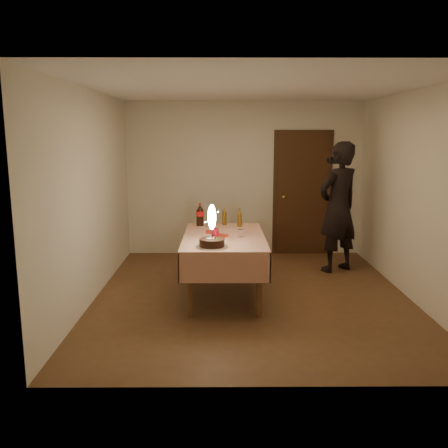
{
  "coord_description": "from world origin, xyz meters",
  "views": [
    {
      "loc": [
        -0.4,
        -5.84,
        2.05
      ],
      "look_at": [
        -0.36,
        -0.03,
        0.95
      ],
      "focal_mm": 38.0,
      "sensor_mm": 36.0,
      "label": 1
    }
  ],
  "objects_px": {
    "red_plate": "(220,236)",
    "amber_bottle_right": "(240,218)",
    "photographer": "(338,207)",
    "amber_bottle_left": "(212,218)",
    "amber_bottle_mid": "(224,217)",
    "birthday_cake": "(212,237)",
    "dining_table": "(224,244)",
    "cola_bottle": "(200,215)",
    "red_cup": "(215,232)",
    "clear_cup": "(241,233)"
  },
  "relations": [
    {
      "from": "red_plate",
      "to": "amber_bottle_right",
      "type": "xyz_separation_m",
      "value": [
        0.27,
        0.62,
        0.11
      ]
    },
    {
      "from": "red_plate",
      "to": "photographer",
      "type": "distance_m",
      "value": 2.12
    },
    {
      "from": "amber_bottle_left",
      "to": "amber_bottle_right",
      "type": "distance_m",
      "value": 0.38
    },
    {
      "from": "amber_bottle_mid",
      "to": "photographer",
      "type": "xyz_separation_m",
      "value": [
        1.71,
        0.41,
        0.07
      ]
    },
    {
      "from": "birthday_cake",
      "to": "amber_bottle_right",
      "type": "distance_m",
      "value": 1.25
    },
    {
      "from": "amber_bottle_right",
      "to": "photographer",
      "type": "xyz_separation_m",
      "value": [
        1.5,
        0.54,
        0.07
      ]
    },
    {
      "from": "dining_table",
      "to": "cola_bottle",
      "type": "relative_size",
      "value": 5.42
    },
    {
      "from": "birthday_cake",
      "to": "red_cup",
      "type": "relative_size",
      "value": 4.88
    },
    {
      "from": "red_cup",
      "to": "amber_bottle_right",
      "type": "height_order",
      "value": "amber_bottle_right"
    },
    {
      "from": "red_plate",
      "to": "amber_bottle_mid",
      "type": "height_order",
      "value": "amber_bottle_mid"
    },
    {
      "from": "dining_table",
      "to": "amber_bottle_mid",
      "type": "distance_m",
      "value": 0.76
    },
    {
      "from": "clear_cup",
      "to": "photographer",
      "type": "height_order",
      "value": "photographer"
    },
    {
      "from": "dining_table",
      "to": "amber_bottle_right",
      "type": "xyz_separation_m",
      "value": [
        0.22,
        0.59,
        0.22
      ]
    },
    {
      "from": "amber_bottle_mid",
      "to": "cola_bottle",
      "type": "bearing_deg",
      "value": -171.61
    },
    {
      "from": "red_plate",
      "to": "cola_bottle",
      "type": "height_order",
      "value": "cola_bottle"
    },
    {
      "from": "amber_bottle_left",
      "to": "amber_bottle_mid",
      "type": "xyz_separation_m",
      "value": [
        0.17,
        0.08,
        0.0
      ]
    },
    {
      "from": "amber_bottle_right",
      "to": "red_plate",
      "type": "bearing_deg",
      "value": -113.54
    },
    {
      "from": "amber_bottle_left",
      "to": "cola_bottle",
      "type": "bearing_deg",
      "value": 169.73
    },
    {
      "from": "amber_bottle_right",
      "to": "photographer",
      "type": "height_order",
      "value": "photographer"
    },
    {
      "from": "red_cup",
      "to": "amber_bottle_mid",
      "type": "xyz_separation_m",
      "value": [
        0.12,
        0.75,
        0.07
      ]
    },
    {
      "from": "clear_cup",
      "to": "amber_bottle_left",
      "type": "bearing_deg",
      "value": 117.75
    },
    {
      "from": "photographer",
      "to": "amber_bottle_mid",
      "type": "bearing_deg",
      "value": -166.49
    },
    {
      "from": "birthday_cake",
      "to": "cola_bottle",
      "type": "bearing_deg",
      "value": 98.51
    },
    {
      "from": "amber_bottle_mid",
      "to": "amber_bottle_left",
      "type": "bearing_deg",
      "value": -154.05
    },
    {
      "from": "dining_table",
      "to": "red_cup",
      "type": "relative_size",
      "value": 17.2
    },
    {
      "from": "cola_bottle",
      "to": "amber_bottle_left",
      "type": "distance_m",
      "value": 0.18
    },
    {
      "from": "amber_bottle_mid",
      "to": "photographer",
      "type": "bearing_deg",
      "value": 13.51
    },
    {
      "from": "birthday_cake",
      "to": "amber_bottle_right",
      "type": "bearing_deg",
      "value": 73.19
    },
    {
      "from": "dining_table",
      "to": "red_plate",
      "type": "relative_size",
      "value": 7.82
    },
    {
      "from": "clear_cup",
      "to": "amber_bottle_mid",
      "type": "xyz_separation_m",
      "value": [
        -0.2,
        0.78,
        0.07
      ]
    },
    {
      "from": "red_plate",
      "to": "red_cup",
      "type": "height_order",
      "value": "red_cup"
    },
    {
      "from": "cola_bottle",
      "to": "amber_bottle_left",
      "type": "relative_size",
      "value": 1.25
    },
    {
      "from": "birthday_cake",
      "to": "cola_bottle",
      "type": "relative_size",
      "value": 1.54
    },
    {
      "from": "birthday_cake",
      "to": "amber_bottle_left",
      "type": "height_order",
      "value": "birthday_cake"
    },
    {
      "from": "dining_table",
      "to": "photographer",
      "type": "xyz_separation_m",
      "value": [
        1.72,
        1.13,
        0.29
      ]
    },
    {
      "from": "red_cup",
      "to": "amber_bottle_left",
      "type": "height_order",
      "value": "amber_bottle_left"
    },
    {
      "from": "amber_bottle_right",
      "to": "amber_bottle_mid",
      "type": "distance_m",
      "value": 0.25
    },
    {
      "from": "cola_bottle",
      "to": "amber_bottle_mid",
      "type": "distance_m",
      "value": 0.35
    },
    {
      "from": "amber_bottle_mid",
      "to": "photographer",
      "type": "height_order",
      "value": "photographer"
    },
    {
      "from": "cola_bottle",
      "to": "amber_bottle_mid",
      "type": "relative_size",
      "value": 1.25
    },
    {
      "from": "red_cup",
      "to": "birthday_cake",
      "type": "bearing_deg",
      "value": -93.32
    },
    {
      "from": "red_plate",
      "to": "amber_bottle_left",
      "type": "bearing_deg",
      "value": 99.34
    },
    {
      "from": "dining_table",
      "to": "clear_cup",
      "type": "distance_m",
      "value": 0.27
    },
    {
      "from": "red_cup",
      "to": "amber_bottle_right",
      "type": "bearing_deg",
      "value": 62.08
    },
    {
      "from": "amber_bottle_right",
      "to": "clear_cup",
      "type": "bearing_deg",
      "value": -90.8
    },
    {
      "from": "red_cup",
      "to": "photographer",
      "type": "height_order",
      "value": "photographer"
    },
    {
      "from": "birthday_cake",
      "to": "amber_bottle_left",
      "type": "distance_m",
      "value": 1.24
    },
    {
      "from": "clear_cup",
      "to": "photographer",
      "type": "relative_size",
      "value": 0.05
    },
    {
      "from": "red_plate",
      "to": "cola_bottle",
      "type": "distance_m",
      "value": 0.77
    },
    {
      "from": "cola_bottle",
      "to": "birthday_cake",
      "type": "bearing_deg",
      "value": -81.49
    }
  ]
}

